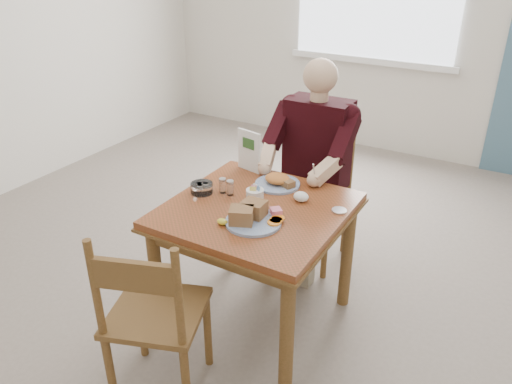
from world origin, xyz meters
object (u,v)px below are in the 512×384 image
Objects in this scene: chair_far at (316,193)px; diner at (313,152)px; near_plate at (252,216)px; far_plate at (278,181)px; chair_near at (153,317)px; table at (256,225)px.

chair_far is 0.34m from diner.
near_plate is 1.02× the size of far_plate.
chair_near is at bearing -94.95° from chair_far.
chair_far reaches higher than near_plate.
chair_near is 1.46m from diner.
chair_far reaches higher than far_plate.
diner is 3.99× the size of near_plate.
near_plate is at bearing -68.21° from table.
chair_near is at bearing -95.26° from diner.
near_plate is at bearing -86.34° from chair_far.
table is 0.97× the size of chair_near.
chair_far is 0.60m from far_plate.
near_plate is (0.06, -0.15, 0.15)m from table.
chair_near is 0.69× the size of diner.
far_plate is at bearing 93.95° from table.
diner is at bearing 84.74° from chair_near.
chair_near is (-0.13, -1.50, 0.00)m from chair_far.
table is at bearing 111.79° from near_plate.
table is at bearing 79.56° from chair_near.
diner is at bearing 94.04° from near_plate.
chair_far is 1.00m from near_plate.
chair_far is at bearing 85.05° from chair_near.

